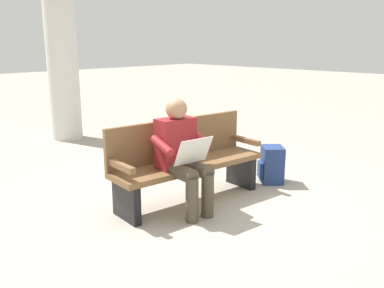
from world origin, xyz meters
The scene contains 5 objects.
ground_plane centered at (0.00, 0.00, 0.00)m, with size 40.00×40.00×0.00m, color #A89E8E.
bench_near centered at (-0.01, -0.07, 0.46)m, with size 1.84×0.69×0.90m.
person_seated centered at (0.24, 0.13, 0.63)m, with size 0.60×0.60×1.18m.
backpack centered at (-1.17, 0.29, 0.23)m, with size 0.39×0.39×0.46m.
support_pillar centered at (-0.62, -3.77, 1.52)m, with size 0.54×0.54×3.04m, color silver.
Camera 1 is at (3.09, 3.08, 1.74)m, focal length 38.96 mm.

